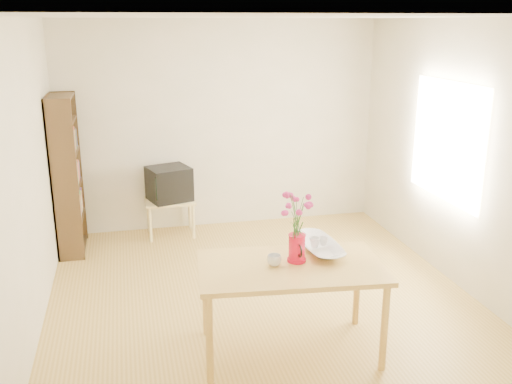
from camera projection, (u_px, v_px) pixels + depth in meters
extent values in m
plane|color=#AF893E|center=(263.00, 301.00, 5.45)|extent=(4.50, 4.50, 0.00)
plane|color=white|center=(264.00, 17.00, 4.70)|extent=(4.50, 4.50, 0.00)
plane|color=beige|center=(221.00, 126.00, 7.17)|extent=(4.00, 0.00, 4.00)
plane|color=beige|center=(367.00, 274.00, 2.97)|extent=(4.00, 0.00, 4.00)
plane|color=beige|center=(25.00, 183.00, 4.64)|extent=(0.00, 4.50, 4.50)
plane|color=beige|center=(464.00, 157.00, 5.51)|extent=(0.00, 4.50, 4.50)
plane|color=white|center=(447.00, 141.00, 5.75)|extent=(0.00, 1.30, 1.30)
cube|color=gold|center=(291.00, 267.00, 4.43)|extent=(1.51, 0.96, 0.04)
cylinder|color=gold|center=(209.00, 340.00, 4.12)|extent=(0.06, 0.06, 0.71)
cylinder|color=gold|center=(384.00, 328.00, 4.28)|extent=(0.06, 0.06, 0.71)
cylinder|color=gold|center=(205.00, 295.00, 4.79)|extent=(0.06, 0.06, 0.71)
cylinder|color=gold|center=(357.00, 287.00, 4.94)|extent=(0.06, 0.06, 0.71)
cube|color=#DCC57C|center=(170.00, 201.00, 7.00)|extent=(0.60, 0.45, 0.03)
cylinder|color=#DCC57C|center=(150.00, 225.00, 6.84)|extent=(0.04, 0.04, 0.43)
cylinder|color=#DCC57C|center=(193.00, 222.00, 6.95)|extent=(0.04, 0.04, 0.43)
cylinder|color=#DCC57C|center=(149.00, 215.00, 7.18)|extent=(0.04, 0.04, 0.43)
cylinder|color=#DCC57C|center=(190.00, 212.00, 7.30)|extent=(0.04, 0.04, 0.43)
cube|color=#322110|center=(64.00, 183.00, 6.10)|extent=(0.28, 0.02, 1.80)
cube|color=#322110|center=(69.00, 168.00, 6.73)|extent=(0.28, 0.03, 1.80)
cube|color=#322110|center=(55.00, 176.00, 6.39)|extent=(0.02, 0.70, 1.80)
cube|color=#322110|center=(74.00, 246.00, 6.66)|extent=(0.27, 0.65, 0.02)
cube|color=#322110|center=(71.00, 217.00, 6.56)|extent=(0.27, 0.65, 0.02)
cube|color=#322110|center=(68.00, 185.00, 6.45)|extent=(0.27, 0.65, 0.02)
cube|color=#322110|center=(65.00, 153.00, 6.34)|extent=(0.27, 0.65, 0.02)
cube|color=#322110|center=(62.00, 121.00, 6.24)|extent=(0.27, 0.65, 0.02)
cube|color=#322110|center=(59.00, 97.00, 6.16)|extent=(0.27, 0.65, 0.02)
cylinder|color=red|center=(297.00, 249.00, 4.46)|extent=(0.13, 0.13, 0.22)
cylinder|color=red|center=(297.00, 260.00, 4.49)|extent=(0.15, 0.15, 0.02)
cylinder|color=red|center=(297.00, 235.00, 4.43)|extent=(0.14, 0.14, 0.01)
cone|color=red|center=(299.00, 241.00, 4.38)|extent=(0.04, 0.07, 0.06)
torus|color=black|center=(294.00, 244.00, 4.53)|extent=(0.01, 0.10, 0.10)
imported|color=white|center=(274.00, 260.00, 4.40)|extent=(0.15, 0.15, 0.09)
imported|color=white|center=(320.00, 227.00, 4.65)|extent=(0.45, 0.45, 0.41)
imported|color=white|center=(315.00, 232.00, 4.65)|extent=(0.10, 0.10, 0.07)
imported|color=white|center=(324.00, 231.00, 4.69)|extent=(0.08, 0.08, 0.06)
cube|color=black|center=(169.00, 184.00, 6.94)|extent=(0.58, 0.55, 0.41)
cube|color=black|center=(168.00, 180.00, 7.01)|extent=(0.39, 0.32, 0.29)
cube|color=black|center=(171.00, 187.00, 6.73)|extent=(0.36, 0.12, 0.29)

